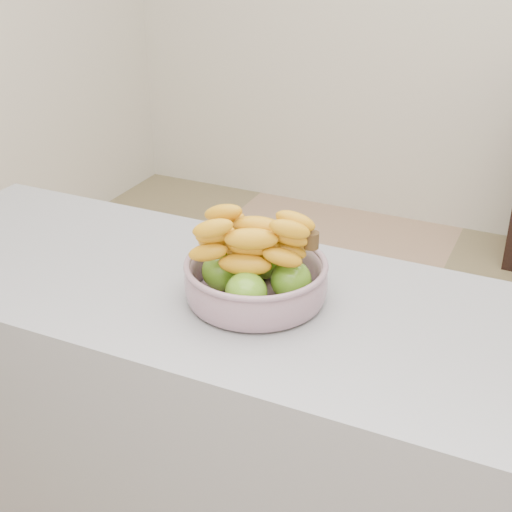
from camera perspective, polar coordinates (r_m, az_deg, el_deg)
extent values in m
plane|color=tan|center=(2.44, 7.47, -16.06)|extent=(4.00, 4.00, 0.00)
cube|color=gray|center=(1.75, 2.50, -16.72)|extent=(2.00, 0.60, 0.90)
cylinder|color=#9DA4BC|center=(1.50, 0.00, -3.19)|extent=(0.26, 0.26, 0.01)
torus|color=#9DA4BC|center=(1.47, 0.00, -0.65)|extent=(0.30, 0.30, 0.01)
sphere|color=#4A8917|center=(1.42, -0.80, -2.97)|extent=(0.09, 0.09, 0.09)
sphere|color=#4A8917|center=(1.46, 2.81, -1.94)|extent=(0.09, 0.09, 0.09)
sphere|color=#4A8917|center=(1.54, 0.73, -0.28)|extent=(0.09, 0.09, 0.09)
sphere|color=#4A8917|center=(1.50, -2.74, -1.20)|extent=(0.09, 0.09, 0.09)
ellipsoid|color=#F8A314|center=(1.42, -0.90, -0.69)|extent=(0.19, 0.10, 0.04)
ellipsoid|color=#F8A314|center=(1.46, -0.38, 0.16)|extent=(0.19, 0.07, 0.04)
ellipsoid|color=#F8A314|center=(1.50, 0.12, 0.96)|extent=(0.19, 0.05, 0.04)
ellipsoid|color=#F8A314|center=(1.42, -0.28, 0.86)|extent=(0.19, 0.11, 0.04)
ellipsoid|color=#F8A314|center=(1.46, 0.27, 1.73)|extent=(0.19, 0.05, 0.04)
ellipsoid|color=#F8A314|center=(1.43, 0.23, 2.35)|extent=(0.19, 0.07, 0.04)
ellipsoid|color=#F8A314|center=(1.38, -0.38, 1.38)|extent=(0.19, 0.12, 0.04)
cylinder|color=#3F2B14|center=(1.41, 4.47, 1.27)|extent=(0.03, 0.03, 0.03)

